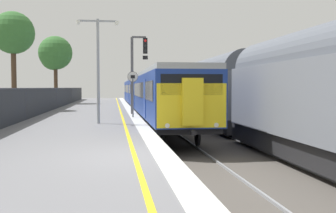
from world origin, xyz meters
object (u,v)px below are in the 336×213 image
object	(u,v)px
speed_limit_sign	(133,88)
background_tree_left	(55,55)
commuter_train_at_platform	(147,93)
background_tree_centre	(12,34)
platform_lamp_mid	(98,61)
freight_train_adjacent_track	(252,90)
signal_gantry	(136,66)

from	to	relation	value
speed_limit_sign	background_tree_left	size ratio (longest dim) A/B	0.36
background_tree_left	speed_limit_sign	bearing A→B (deg)	-71.15
commuter_train_at_platform	background_tree_centre	world-z (taller)	background_tree_centre
platform_lamp_mid	background_tree_left	xyz separation A→B (m)	(-5.48, 24.99, 2.29)
commuter_train_at_platform	speed_limit_sign	bearing A→B (deg)	-98.56
freight_train_adjacent_track	speed_limit_sign	bearing A→B (deg)	149.99
platform_lamp_mid	background_tree_left	bearing A→B (deg)	102.36
freight_train_adjacent_track	background_tree_centre	distance (m)	19.19
platform_lamp_mid	background_tree_left	size ratio (longest dim) A/B	0.68
freight_train_adjacent_track	background_tree_centre	world-z (taller)	background_tree_centre
commuter_train_at_platform	speed_limit_sign	xyz separation A→B (m)	(-1.85, -12.26, 0.41)
commuter_train_at_platform	background_tree_left	bearing A→B (deg)	135.12
background_tree_centre	platform_lamp_mid	bearing A→B (deg)	-60.89
freight_train_adjacent_track	signal_gantry	world-z (taller)	signal_gantry
speed_limit_sign	platform_lamp_mid	world-z (taller)	platform_lamp_mid
signal_gantry	speed_limit_sign	size ratio (longest dim) A/B	1.91
freight_train_adjacent_track	speed_limit_sign	world-z (taller)	freight_train_adjacent_track
commuter_train_at_platform	background_tree_left	world-z (taller)	background_tree_left
background_tree_centre	freight_train_adjacent_track	bearing A→B (deg)	-39.56
speed_limit_sign	background_tree_centre	world-z (taller)	background_tree_centre
background_tree_centre	signal_gantry	bearing A→B (deg)	-32.27
background_tree_left	background_tree_centre	world-z (taller)	background_tree_centre
platform_lamp_mid	background_tree_left	distance (m)	25.68
signal_gantry	speed_limit_sign	bearing A→B (deg)	-97.33
speed_limit_sign	platform_lamp_mid	bearing A→B (deg)	-116.61
freight_train_adjacent_track	signal_gantry	size ratio (longest dim) A/B	5.38
signal_gantry	freight_train_adjacent_track	bearing A→B (deg)	-48.87
signal_gantry	background_tree_centre	bearing A→B (deg)	147.73
signal_gantry	background_tree_centre	xyz separation A→B (m)	(-8.97, 5.67, 2.58)
background_tree_left	platform_lamp_mid	bearing A→B (deg)	-77.64
commuter_train_at_platform	freight_train_adjacent_track	size ratio (longest dim) A/B	1.52
signal_gantry	speed_limit_sign	xyz separation A→B (m)	(-0.37, -2.89, -1.45)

